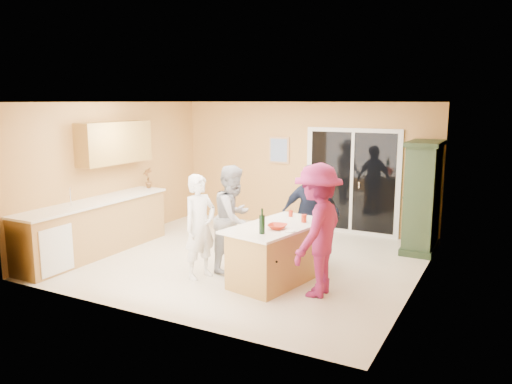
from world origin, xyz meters
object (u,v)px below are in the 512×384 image
at_px(woman_grey, 234,218).
at_px(woman_navy, 311,214).
at_px(woman_magenta, 317,230).
at_px(kitchen_island, 277,255).
at_px(woman_white, 200,227).
at_px(green_hutch, 423,198).

relative_size(woman_grey, woman_navy, 1.03).
distance_m(woman_navy, woman_magenta, 1.44).
bearing_deg(woman_navy, kitchen_island, 61.62).
xyz_separation_m(woman_navy, woman_magenta, (0.61, -1.30, 0.10)).
xyz_separation_m(woman_white, woman_grey, (0.26, 0.55, 0.04)).
bearing_deg(kitchen_island, woman_magenta, -3.78).
bearing_deg(woman_navy, green_hutch, -160.13).
height_order(kitchen_island, green_hutch, green_hutch).
relative_size(woman_navy, woman_magenta, 0.89).
relative_size(kitchen_island, woman_navy, 1.10).
bearing_deg(woman_white, woman_magenta, -68.84).
bearing_deg(woman_white, green_hutch, -26.90).
bearing_deg(woman_white, woman_grey, -9.99).
distance_m(kitchen_island, green_hutch, 3.08).
xyz_separation_m(kitchen_island, green_hutch, (1.60, 2.58, 0.55)).
xyz_separation_m(green_hutch, woman_navy, (-1.51, -1.46, -0.14)).
bearing_deg(green_hutch, woman_grey, -135.33).
distance_m(woman_white, woman_navy, 1.89).
xyz_separation_m(green_hutch, woman_magenta, (-0.90, -2.76, -0.04)).
relative_size(kitchen_island, woman_white, 1.13).
height_order(kitchen_island, woman_white, woman_white).
distance_m(woman_white, woman_magenta, 1.79).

